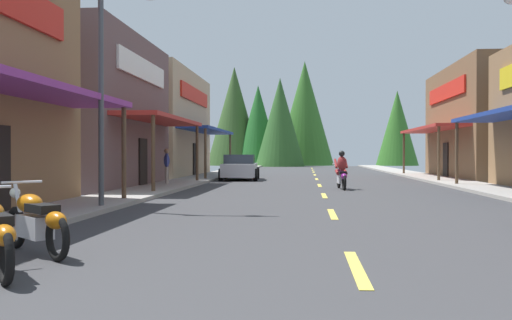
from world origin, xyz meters
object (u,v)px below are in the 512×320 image
Objects in this scene: rider_cruising_lead at (342,173)px; parked_car_curbside at (240,167)px; streetlamp_left at (115,64)px; pedestrian_browsing at (167,164)px; motorcycle_parked_left_2 at (36,221)px.

rider_cruising_lead is 9.62m from parked_car_curbside.
streetlamp_left is 2.64× the size of rider_cruising_lead.
parked_car_curbside is (2.60, 6.29, -0.29)m from pedestrian_browsing.
streetlamp_left is at bearing 173.16° from parked_car_curbside.
motorcycle_parked_left_2 is 23.98m from parked_car_curbside.
rider_cruising_lead is 0.49× the size of parked_car_curbside.
motorcycle_parked_left_2 is at bearing -81.14° from streetlamp_left.
parked_car_curbside is at bearing 27.04° from rider_cruising_lead.
streetlamp_left is 11.66m from rider_cruising_lead.
motorcycle_parked_left_2 is (1.01, -6.51, -3.26)m from streetlamp_left.
streetlamp_left is at bearing -38.44° from motorcycle_parked_left_2.
pedestrian_browsing is at bearing 154.78° from parked_car_curbside.
parked_car_curbside reaches higher than motorcycle_parked_left_2.
pedestrian_browsing is 6.81m from parked_car_curbside.
motorcycle_parked_left_2 is 0.77× the size of rider_cruising_lead.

